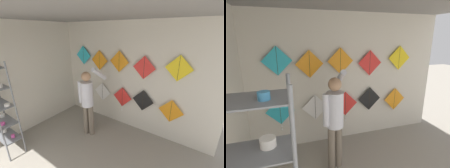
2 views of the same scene
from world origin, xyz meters
TOP-DOWN VIEW (x-y plane):
  - back_panel at (0.00, 3.99)m, footprint 4.67×0.06m
  - left_panel at (-1.97, 1.98)m, footprint 0.06×4.76m
  - ceiling_slab at (0.00, 1.98)m, footprint 4.67×4.76m
  - shopkeeper at (-0.43, 3.07)m, footprint 0.44×0.67m
  - kite_0 at (-1.33, 3.90)m, footprint 0.56×0.04m
  - kite_1 at (-0.62, 3.90)m, footprint 0.56×0.01m
  - kite_2 at (0.06, 3.90)m, footprint 0.56×0.04m
  - kite_3 at (0.66, 3.90)m, footprint 0.56×0.01m
  - kite_4 at (1.35, 3.90)m, footprint 0.56×0.01m
  - kite_5 at (-1.30, 3.90)m, footprint 0.56×0.01m
  - kite_6 at (-0.70, 3.90)m, footprint 0.56×0.01m
  - kite_7 at (-0.05, 3.90)m, footprint 0.56×0.01m
  - kite_8 at (0.63, 3.90)m, footprint 0.56×0.01m
  - kite_9 at (1.38, 3.90)m, footprint 0.56×0.01m

SIDE VIEW (x-z plane):
  - kite_4 at x=1.35m, z-range 0.54..1.10m
  - kite_0 at x=-1.33m, z-range 0.48..1.17m
  - kite_2 at x=0.06m, z-range 0.48..1.18m
  - kite_1 at x=-0.62m, z-range 0.57..1.13m
  - kite_3 at x=0.66m, z-range 0.63..1.19m
  - shopkeeper at x=-0.43m, z-range 0.11..1.90m
  - back_panel at x=0.00m, z-range 0.00..2.80m
  - left_panel at x=-1.97m, z-range 0.00..2.80m
  - kite_8 at x=0.63m, z-range 1.46..2.02m
  - kite_6 at x=-0.70m, z-range 1.50..2.06m
  - kite_7 at x=-0.05m, z-range 1.53..2.09m
  - kite_9 at x=1.38m, z-range 1.55..2.11m
  - kite_5 at x=-1.30m, z-range 1.59..2.15m
  - ceiling_slab at x=0.00m, z-range 2.80..2.84m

